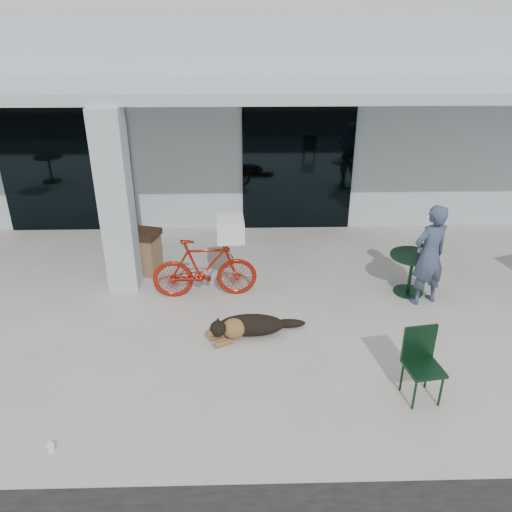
{
  "coord_description": "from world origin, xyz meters",
  "views": [
    {
      "loc": [
        0.61,
        -5.6,
        4.34
      ],
      "look_at": [
        0.8,
        1.37,
        1.0
      ],
      "focal_mm": 35.0,
      "sensor_mm": 36.0,
      "label": 1
    }
  ],
  "objects_px": {
    "cafe_table_far": "(410,274)",
    "person": "(429,255)",
    "cafe_chair_far_a": "(424,367)",
    "trash_receptacle": "(146,252)",
    "bicycle": "(205,268)",
    "dog": "(251,324)"
  },
  "relations": [
    {
      "from": "cafe_table_far",
      "to": "person",
      "type": "xyz_separation_m",
      "value": [
        0.15,
        -0.31,
        0.5
      ]
    },
    {
      "from": "cafe_table_far",
      "to": "cafe_chair_far_a",
      "type": "xyz_separation_m",
      "value": [
        -0.67,
        -2.66,
        0.11
      ]
    },
    {
      "from": "cafe_table_far",
      "to": "person",
      "type": "bearing_deg",
      "value": -64.54
    },
    {
      "from": "trash_receptacle",
      "to": "person",
      "type": "bearing_deg",
      "value": -13.9
    },
    {
      "from": "bicycle",
      "to": "cafe_chair_far_a",
      "type": "xyz_separation_m",
      "value": [
        2.85,
        -2.64,
        -0.06
      ]
    },
    {
      "from": "bicycle",
      "to": "person",
      "type": "bearing_deg",
      "value": -97.94
    },
    {
      "from": "cafe_table_far",
      "to": "trash_receptacle",
      "type": "distance_m",
      "value": 4.75
    },
    {
      "from": "person",
      "to": "dog",
      "type": "bearing_deg",
      "value": -3.18
    },
    {
      "from": "dog",
      "to": "cafe_chair_far_a",
      "type": "xyz_separation_m",
      "value": [
        2.09,
        -1.44,
        0.28
      ]
    },
    {
      "from": "cafe_chair_far_a",
      "to": "person",
      "type": "relative_size",
      "value": 0.55
    },
    {
      "from": "cafe_chair_far_a",
      "to": "trash_receptacle",
      "type": "xyz_separation_m",
      "value": [
        -4.0,
        3.54,
        -0.05
      ]
    },
    {
      "from": "trash_receptacle",
      "to": "bicycle",
      "type": "bearing_deg",
      "value": -38.17
    },
    {
      "from": "bicycle",
      "to": "cafe_table_far",
      "type": "xyz_separation_m",
      "value": [
        3.52,
        0.01,
        -0.17
      ]
    },
    {
      "from": "dog",
      "to": "cafe_chair_far_a",
      "type": "bearing_deg",
      "value": -58.87
    },
    {
      "from": "bicycle",
      "to": "trash_receptacle",
      "type": "bearing_deg",
      "value": 48.44
    },
    {
      "from": "bicycle",
      "to": "dog",
      "type": "bearing_deg",
      "value": -150.87
    },
    {
      "from": "person",
      "to": "cafe_chair_far_a",
      "type": "bearing_deg",
      "value": 50.35
    },
    {
      "from": "bicycle",
      "to": "person",
      "type": "xyz_separation_m",
      "value": [
        3.67,
        -0.29,
        0.33
      ]
    },
    {
      "from": "cafe_table_far",
      "to": "cafe_chair_far_a",
      "type": "distance_m",
      "value": 2.74
    },
    {
      "from": "bicycle",
      "to": "trash_receptacle",
      "type": "xyz_separation_m",
      "value": [
        -1.15,
        0.9,
        -0.11
      ]
    },
    {
      "from": "dog",
      "to": "trash_receptacle",
      "type": "bearing_deg",
      "value": 108.06
    },
    {
      "from": "bicycle",
      "to": "dog",
      "type": "xyz_separation_m",
      "value": [
        0.77,
        -1.2,
        -0.34
      ]
    }
  ]
}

